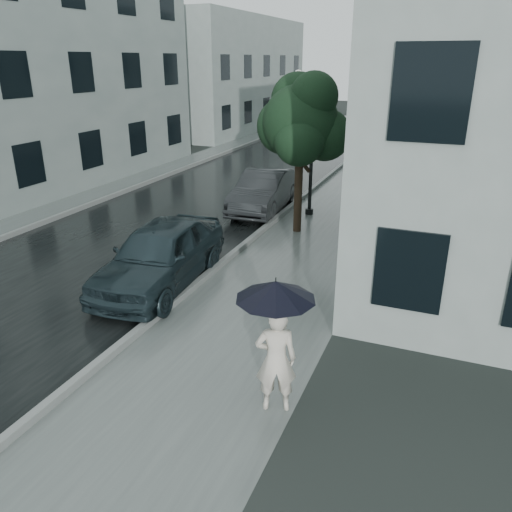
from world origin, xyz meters
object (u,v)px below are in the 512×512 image
at_px(pedestrian, 276,360).
at_px(lamp_post, 308,135).
at_px(car_near, 160,254).
at_px(street_tree, 301,121).
at_px(car_far, 264,191).

height_order(pedestrian, lamp_post, lamp_post).
relative_size(pedestrian, car_near, 0.38).
relative_size(street_tree, car_near, 1.06).
xyz_separation_m(pedestrian, street_tree, (-2.30, 8.45, 2.50)).
bearing_deg(car_near, pedestrian, -43.05).
distance_m(pedestrian, car_far, 11.02).
bearing_deg(car_far, street_tree, -47.42).
distance_m(car_near, car_far, 6.91).
height_order(street_tree, lamp_post, street_tree).
xyz_separation_m(lamp_post, car_far, (-1.53, -0.09, -2.03)).
bearing_deg(car_near, lamp_post, 73.71).
relative_size(lamp_post, car_far, 1.12).
height_order(pedestrian, street_tree, street_tree).
bearing_deg(car_near, street_tree, 66.35).
bearing_deg(pedestrian, car_near, -59.78).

